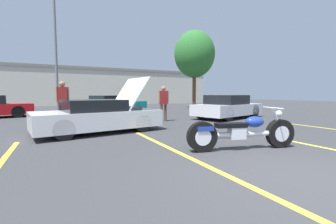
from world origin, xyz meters
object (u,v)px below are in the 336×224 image
parked_car_mid_row (112,106)px  motorcycle (242,132)px  tree_background (194,54)px  parked_car_right_row (228,107)px  spectator_near_motorcycle (164,101)px  spectator_by_show_car (63,98)px  light_pole (57,47)px  show_car_hood_open (99,116)px

parked_car_mid_row → motorcycle: bearing=-106.8°
tree_background → parked_car_right_row: bearing=-111.4°
tree_background → spectator_near_motorcycle: 11.14m
parked_car_right_row → spectator_by_show_car: size_ratio=2.44×
parked_car_mid_row → spectator_by_show_car: 4.45m
tree_background → parked_car_right_row: size_ratio=1.57×
light_pole → parked_car_right_row: (7.98, -9.79, -4.20)m
motorcycle → show_car_hood_open: bearing=137.0°
motorcycle → parked_car_right_row: 6.95m
spectator_near_motorcycle → spectator_by_show_car: 4.37m
show_car_hood_open → parked_car_right_row: size_ratio=0.95×
light_pole → parked_car_right_row: light_pole is taller
tree_background → motorcycle: bearing=-119.1°
spectator_by_show_car → tree_background: bearing=31.9°
motorcycle → spectator_by_show_car: 7.57m
show_car_hood_open → spectator_by_show_car: size_ratio=2.33×
show_car_hood_open → spectator_near_motorcycle: bearing=18.9°
light_pole → parked_car_mid_row: light_pole is taller
parked_car_right_row → tree_background: bearing=52.9°
spectator_by_show_car → motorcycle: bearing=-61.7°
tree_background → show_car_hood_open: size_ratio=1.65×
motorcycle → parked_car_mid_row: parked_car_mid_row is taller
motorcycle → parked_car_right_row: parked_car_right_row is taller
spectator_near_motorcycle → spectator_by_show_car: spectator_by_show_car is taller
tree_background → spectator_by_show_car: bearing=-148.1°
motorcycle → spectator_by_show_car: spectator_by_show_car is taller
light_pole → motorcycle: size_ratio=3.35×
light_pole → motorcycle: (3.63, -15.20, -4.38)m
tree_background → show_car_hood_open: 14.59m
light_pole → parked_car_mid_row: size_ratio=1.97×
motorcycle → spectator_near_motorcycle: size_ratio=1.59×
spectator_near_motorcycle → light_pole: bearing=114.4°
tree_background → show_car_hood_open: (-10.09, -9.60, -4.32)m
parked_car_right_row → show_car_hood_open: bearing=176.1°
spectator_near_motorcycle → parked_car_mid_row: bearing=108.5°
tree_background → parked_car_right_row: (-3.20, -8.16, -4.28)m
parked_car_right_row → spectator_by_show_car: bearing=155.5°
light_pole → show_car_hood_open: bearing=-84.5°
tree_background → parked_car_mid_row: tree_background is taller
light_pole → spectator_by_show_car: size_ratio=4.82×
spectator_near_motorcycle → spectator_by_show_car: (-4.27, 0.94, 0.12)m
show_car_hood_open → parked_car_mid_row: bearing=64.6°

